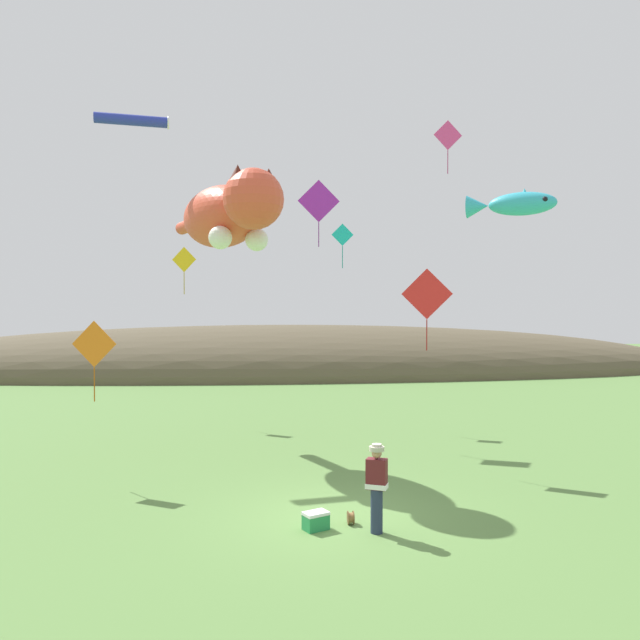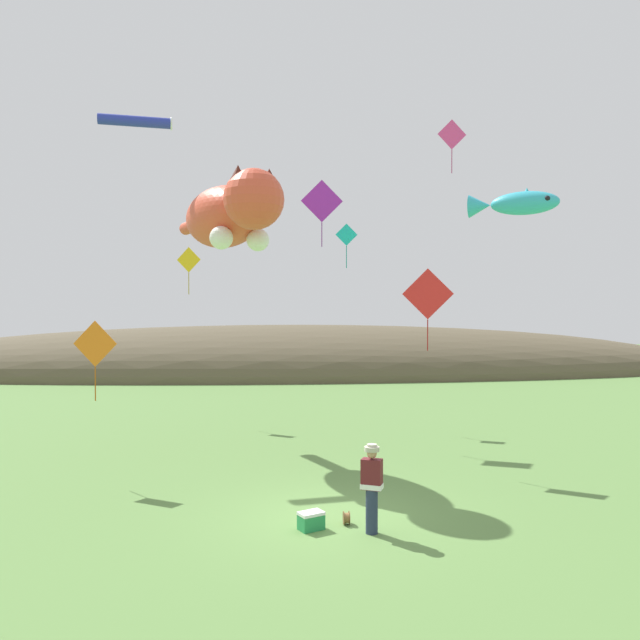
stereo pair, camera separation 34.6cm
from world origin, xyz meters
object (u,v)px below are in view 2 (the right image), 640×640
(kite_diamond_teal, at_px, (346,235))
(kite_diamond_orange, at_px, (95,344))
(kite_giant_cat, at_px, (229,215))
(kite_diamond_gold, at_px, (189,260))
(kite_diamond_red, at_px, (428,294))
(festival_attendant, at_px, (372,485))
(kite_fish_windsock, at_px, (514,204))
(picnic_cooler, at_px, (311,521))
(kite_diamond_violet, at_px, (322,201))
(kite_diamond_pink, at_px, (452,135))
(kite_spool, at_px, (346,518))
(kite_tube_streamer, at_px, (136,121))

(kite_diamond_teal, bearing_deg, kite_diamond_orange, -132.86)
(kite_giant_cat, height_order, kite_diamond_gold, kite_giant_cat)
(kite_diamond_teal, bearing_deg, kite_diamond_gold, 171.81)
(kite_giant_cat, distance_m, kite_diamond_red, 6.52)
(festival_attendant, distance_m, kite_giant_cat, 10.17)
(kite_fish_windsock, bearing_deg, picnic_cooler, -138.18)
(kite_diamond_violet, relative_size, kite_diamond_gold, 1.26)
(picnic_cooler, xyz_separation_m, kite_diamond_pink, (6.03, 10.81, 10.84))
(festival_attendant, height_order, kite_diamond_teal, kite_diamond_teal)
(kite_diamond_violet, bearing_deg, kite_diamond_orange, -137.18)
(kite_diamond_red, relative_size, kite_diamond_orange, 1.12)
(picnic_cooler, relative_size, kite_diamond_orange, 0.28)
(kite_spool, height_order, kite_fish_windsock, kite_fish_windsock)
(kite_spool, xyz_separation_m, kite_diamond_red, (2.93, 4.88, 4.72))
(picnic_cooler, distance_m, kite_fish_windsock, 11.44)
(kite_diamond_orange, bearing_deg, kite_spool, -33.46)
(festival_attendant, relative_size, kite_spool, 6.49)
(kite_fish_windsock, bearing_deg, kite_diamond_teal, 122.30)
(kite_diamond_red, relative_size, kite_diamond_gold, 1.22)
(kite_diamond_red, distance_m, kite_diamond_teal, 7.98)
(kite_diamond_orange, bearing_deg, kite_diamond_teal, 47.14)
(kite_diamond_teal, bearing_deg, picnic_cooler, -100.04)
(kite_diamond_red, bearing_deg, kite_diamond_teal, 101.08)
(festival_attendant, bearing_deg, kite_diamond_red, 65.32)
(kite_diamond_teal, bearing_deg, festival_attendant, -94.61)
(kite_giant_cat, distance_m, kite_diamond_gold, 6.93)
(picnic_cooler, bearing_deg, kite_diamond_orange, 141.48)
(kite_tube_streamer, bearing_deg, picnic_cooler, -59.59)
(kite_giant_cat, distance_m, kite_diamond_pink, 9.73)
(kite_diamond_gold, bearing_deg, kite_diamond_violet, -31.21)
(kite_spool, bearing_deg, kite_fish_windsock, 44.10)
(festival_attendant, relative_size, kite_tube_streamer, 0.72)
(kite_diamond_pink, bearing_deg, picnic_cooler, -119.15)
(kite_fish_windsock, relative_size, kite_diamond_pink, 1.31)
(kite_giant_cat, bearing_deg, kite_diamond_gold, 107.78)
(kite_tube_streamer, height_order, kite_diamond_gold, kite_tube_streamer)
(festival_attendant, height_order, kite_diamond_orange, kite_diamond_orange)
(picnic_cooler, distance_m, kite_diamond_orange, 7.69)
(kite_spool, relative_size, kite_giant_cat, 0.04)
(kite_spool, distance_m, kite_diamond_red, 7.40)
(kite_diamond_teal, bearing_deg, kite_tube_streamer, -155.36)
(festival_attendant, height_order, kite_giant_cat, kite_giant_cat)
(kite_fish_windsock, relative_size, kite_diamond_teal, 1.49)
(picnic_cooler, height_order, kite_diamond_orange, kite_diamond_orange)
(picnic_cooler, height_order, kite_diamond_gold, kite_diamond_gold)
(kite_diamond_red, bearing_deg, kite_giant_cat, 162.59)
(kite_diamond_teal, bearing_deg, kite_giant_cat, -127.44)
(kite_spool, relative_size, kite_tube_streamer, 0.11)
(festival_attendant, relative_size, kite_fish_windsock, 0.67)
(kite_fish_windsock, height_order, kite_diamond_orange, kite_fish_windsock)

